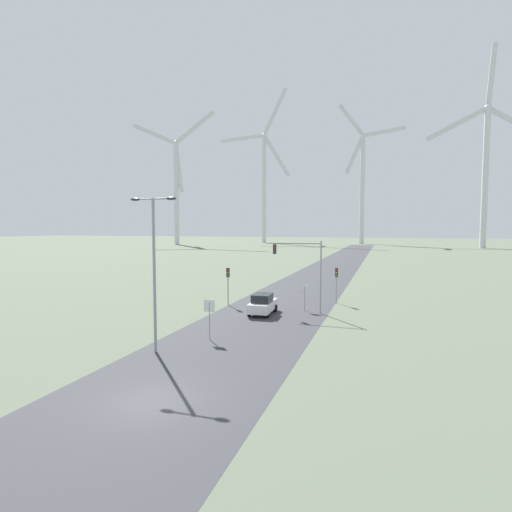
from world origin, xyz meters
TOP-DOWN VIEW (x-y plane):
  - ground_plane at (0.00, 0.00)m, footprint 600.00×600.00m
  - road_surface at (0.00, 48.00)m, footprint 10.00×240.00m
  - streetlamp at (-3.71, 6.08)m, footprint 3.16×0.32m
  - stop_sign_near at (-1.69, 9.64)m, footprint 0.81×0.07m
  - stop_sign_far at (2.68, 21.07)m, footprint 0.81×0.07m
  - traffic_light_post_near_left at (-5.04, 21.31)m, footprint 0.28×0.34m
  - traffic_light_post_near_right at (5.04, 25.71)m, footprint 0.28×0.34m
  - traffic_light_mast_overhead at (2.57, 20.30)m, footprint 5.09×0.35m
  - car_approaching at (-0.60, 18.52)m, footprint 1.99×4.18m
  - wind_turbine_far_left at (-80.28, 145.94)m, footprint 38.10×6.22m
  - wind_turbine_left at (-49.43, 180.05)m, footprint 38.15×3.36m
  - wind_turbine_center at (-1.28, 181.28)m, footprint 30.55×2.60m
  - wind_turbine_right at (44.30, 153.00)m, footprint 40.59×2.60m

SIDE VIEW (x-z plane):
  - ground_plane at x=0.00m, z-range 0.00..0.00m
  - road_surface at x=0.00m, z-range 0.00..0.01m
  - car_approaching at x=-0.60m, z-range 0.00..1.83m
  - stop_sign_far at x=2.68m, z-range 0.49..2.95m
  - stop_sign_near at x=-1.69m, z-range 0.55..3.29m
  - traffic_light_post_near_right at x=5.04m, z-range 0.84..4.44m
  - traffic_light_post_near_left at x=-5.04m, z-range 0.87..4.60m
  - traffic_light_mast_overhead at x=2.57m, z-range 1.41..7.93m
  - streetlamp at x=-3.71m, z-range 1.25..10.76m
  - wind_turbine_far_left at x=-80.28m, z-range -1.09..57.82m
  - wind_turbine_center at x=-1.28m, z-range -2.42..63.91m
  - wind_turbine_right at x=44.30m, z-range -5.36..69.00m
  - wind_turbine_left at x=-49.43m, z-range -4.59..71.25m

